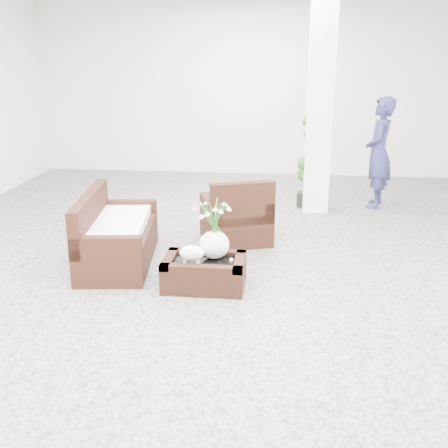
# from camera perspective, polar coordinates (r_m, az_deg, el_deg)

# --- Properties ---
(ground) EXTENTS (11.00, 11.00, 0.00)m
(ground) POSITION_cam_1_polar(r_m,az_deg,el_deg) (6.70, 0.09, -4.80)
(ground) COLOR gray
(ground) RESTS_ON ground
(column) EXTENTS (0.40, 0.40, 3.50)m
(column) POSITION_cam_1_polar(r_m,az_deg,el_deg) (9.01, 9.86, 12.23)
(column) COLOR white
(column) RESTS_ON ground
(coffee_table) EXTENTS (0.90, 0.60, 0.31)m
(coffee_table) POSITION_cam_1_polar(r_m,az_deg,el_deg) (6.21, -2.04, -5.14)
(coffee_table) COLOR #34190F
(coffee_table) RESTS_ON ground
(sheep_figurine) EXTENTS (0.28, 0.23, 0.21)m
(sheep_figurine) POSITION_cam_1_polar(r_m,az_deg,el_deg) (6.04, -3.33, -3.16)
(sheep_figurine) COLOR white
(sheep_figurine) RESTS_ON coffee_table
(planter_narcissus) EXTENTS (0.44, 0.44, 0.80)m
(planter_narcissus) POSITION_cam_1_polar(r_m,az_deg,el_deg) (6.09, -1.03, 0.01)
(planter_narcissus) COLOR white
(planter_narcissus) RESTS_ON coffee_table
(tealight) EXTENTS (0.04, 0.04, 0.03)m
(tealight) POSITION_cam_1_polar(r_m,az_deg,el_deg) (6.13, 0.75, -3.71)
(tealight) COLOR white
(tealight) RESTS_ON coffee_table
(armchair) EXTENTS (1.08, 1.06, 0.91)m
(armchair) POSITION_cam_1_polar(r_m,az_deg,el_deg) (7.58, 1.24, 1.53)
(armchair) COLOR #34190F
(armchair) RESTS_ON ground
(loveseat) EXTENTS (0.98, 1.74, 0.88)m
(loveseat) POSITION_cam_1_polar(r_m,az_deg,el_deg) (6.93, -10.90, -0.48)
(loveseat) COLOR #34190F
(loveseat) RESTS_ON ground
(topiary) EXTENTS (0.40, 0.40, 1.50)m
(topiary) POSITION_cam_1_polar(r_m,az_deg,el_deg) (9.33, 8.75, 6.23)
(topiary) COLOR #214C18
(topiary) RESTS_ON ground
(shopper) EXTENTS (0.57, 0.75, 1.83)m
(shopper) POSITION_cam_1_polar(r_m,az_deg,el_deg) (9.58, 15.66, 7.09)
(shopper) COLOR navy
(shopper) RESTS_ON ground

